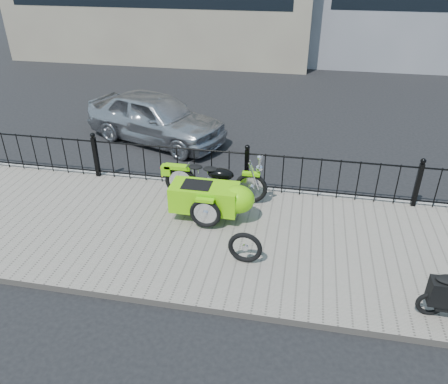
# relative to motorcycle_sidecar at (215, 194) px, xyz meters

# --- Properties ---
(ground) EXTENTS (120.00, 120.00, 0.00)m
(ground) POSITION_rel_motorcycle_sidecar_xyz_m (0.45, -0.16, -0.59)
(ground) COLOR black
(ground) RESTS_ON ground
(sidewalk) EXTENTS (30.00, 3.80, 0.12)m
(sidewalk) POSITION_rel_motorcycle_sidecar_xyz_m (0.45, -0.66, -0.53)
(sidewalk) COLOR gray
(sidewalk) RESTS_ON ground
(curb) EXTENTS (30.00, 0.10, 0.12)m
(curb) POSITION_rel_motorcycle_sidecar_xyz_m (0.45, 1.28, -0.53)
(curb) COLOR gray
(curb) RESTS_ON ground
(iron_fence) EXTENTS (14.11, 0.11, 1.08)m
(iron_fence) POSITION_rel_motorcycle_sidecar_xyz_m (0.45, 1.14, -0.01)
(iron_fence) COLOR black
(iron_fence) RESTS_ON sidewalk
(motorcycle_sidecar) EXTENTS (2.28, 1.47, 0.98)m
(motorcycle_sidecar) POSITION_rel_motorcycle_sidecar_xyz_m (0.00, 0.00, 0.00)
(motorcycle_sidecar) COLOR black
(motorcycle_sidecar) RESTS_ON sidewalk
(spare_tire) EXTENTS (0.60, 0.12, 0.59)m
(spare_tire) POSITION_rel_motorcycle_sidecar_xyz_m (0.80, -1.36, -0.18)
(spare_tire) COLOR black
(spare_tire) RESTS_ON sidewalk
(sedan_car) EXTENTS (4.36, 2.90, 1.38)m
(sedan_car) POSITION_rel_motorcycle_sidecar_xyz_m (-2.48, 3.70, 0.10)
(sedan_car) COLOR #A5A7AC
(sedan_car) RESTS_ON ground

